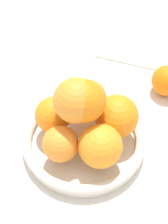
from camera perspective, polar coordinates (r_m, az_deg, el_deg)
ground_plane at (r=0.72m, az=0.00°, el=-5.19°), size 4.00×4.00×0.00m
fruit_bowl at (r=0.71m, az=0.00°, el=-4.42°), size 0.23×0.23×0.03m
orange_pile at (r=0.65m, az=0.38°, el=-0.57°), size 0.19×0.19×0.14m
stray_orange at (r=0.81m, az=12.55°, el=4.68°), size 0.07×0.07×0.07m
napkin_folded at (r=0.94m, az=8.14°, el=10.56°), size 0.21×0.21×0.01m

